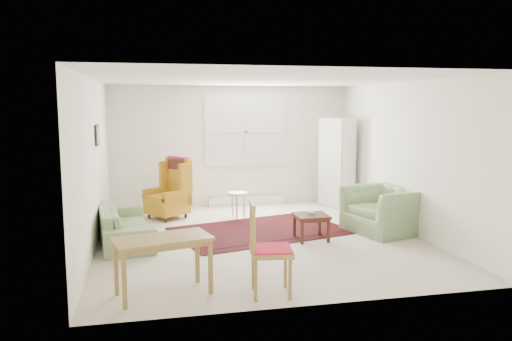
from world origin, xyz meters
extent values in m
cube|color=beige|center=(0.00, 0.00, 0.00)|extent=(5.00, 5.50, 0.01)
cube|color=white|center=(0.00, 0.00, 2.50)|extent=(5.00, 5.50, 0.01)
cube|color=white|center=(0.00, 2.75, 1.25)|extent=(5.00, 0.04, 2.50)
cube|color=white|center=(0.00, -2.75, 1.25)|extent=(5.00, 0.04, 2.50)
cube|color=white|center=(-2.50, 0.00, 1.25)|extent=(0.04, 5.50, 2.50)
cube|color=white|center=(2.50, 0.00, 1.25)|extent=(0.04, 5.50, 2.50)
cube|color=white|center=(0.30, 2.73, 1.55)|extent=(1.72, 0.06, 1.42)
cube|color=white|center=(0.30, 2.73, 1.55)|extent=(1.60, 0.02, 1.30)
cube|color=silver|center=(0.30, 2.67, 0.09)|extent=(1.60, 0.12, 0.18)
cube|color=black|center=(-2.48, 0.50, 1.65)|extent=(0.03, 0.42, 0.32)
cube|color=#A5854C|center=(-2.46, 0.50, 1.65)|extent=(0.01, 0.34, 0.24)
imported|color=#739261|center=(-2.10, 0.26, 0.38)|extent=(0.98, 1.97, 0.76)
imported|color=#739261|center=(2.10, -0.05, 0.45)|extent=(1.29, 1.39, 0.90)
camera|label=1|loc=(-1.71, -7.57, 2.13)|focal=35.00mm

